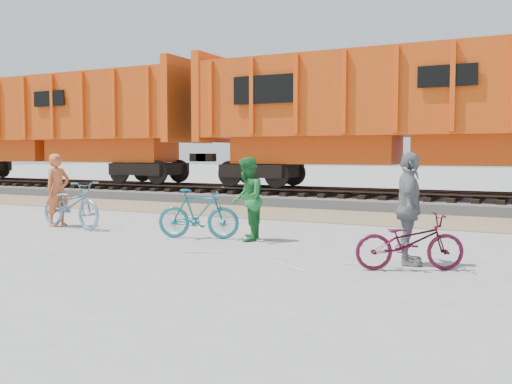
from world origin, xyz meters
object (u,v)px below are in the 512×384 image
bicycle_teal (198,214)px  person_woman (409,209)px  person_solo (58,190)px  bicycle_maroon (410,242)px  bicycle_blue (71,205)px  hopper_car_left (54,123)px  person_man (247,199)px  hopper_car_center (407,111)px

bicycle_teal → person_woman: size_ratio=0.95×
person_solo → person_woman: (8.32, -0.99, 0.02)m
bicycle_teal → person_solo: (-3.98, 0.16, 0.35)m
bicycle_maroon → person_woman: (-0.10, 0.40, 0.45)m
bicycle_teal → person_solo: person_solo is taller
bicycle_blue → person_solo: bearing=89.2°
person_woman → bicycle_teal: bearing=65.9°
bicycle_blue → person_solo: (-0.50, 0.10, 0.31)m
bicycle_blue → person_woman: bearing=-86.0°
bicycle_teal → person_woman: (4.34, -0.83, 0.37)m
hopper_car_left → bicycle_teal: (12.66, -8.46, -2.51)m
bicycle_maroon → person_solo: bearing=53.2°
bicycle_teal → person_solo: bearing=70.0°
hopper_car_left → bicycle_blue: size_ratio=6.84×
person_man → hopper_car_center: bearing=150.6°
hopper_car_center → bicycle_teal: 9.13m
person_woman → bicycle_blue: bearing=70.2°
hopper_car_center → person_woman: bearing=-77.8°
hopper_car_left → hopper_car_center: size_ratio=1.00×
hopper_car_center → bicycle_maroon: 10.24m
hopper_car_center → bicycle_blue: size_ratio=6.84×
hopper_car_left → bicycle_maroon: (17.10, -9.69, -2.59)m
bicycle_teal → person_man: bearing=-96.3°
person_solo → person_man: (4.98, 0.04, -0.03)m
hopper_car_left → person_woman: (17.00, -9.29, -2.14)m
person_solo → bicycle_maroon: bearing=-90.4°
bicycle_maroon → person_man: size_ratio=0.97×
person_man → person_woman: 3.49m
bicycle_blue → person_woman: size_ratio=1.18×
bicycle_maroon → person_man: (-3.44, 1.43, 0.40)m
hopper_car_center → bicycle_teal: size_ratio=8.44×
bicycle_blue → person_solo: size_ratio=1.20×
bicycle_teal → bicycle_maroon: (4.44, -1.23, -0.08)m
hopper_car_center → bicycle_maroon: (2.10, -9.69, -2.59)m
bicycle_blue → person_solo: 0.60m
bicycle_blue → bicycle_maroon: 8.03m
bicycle_maroon → hopper_car_center: bearing=-15.2°
hopper_car_center → person_man: size_ratio=8.53×
bicycle_blue → bicycle_maroon: size_ratio=1.28×
hopper_car_left → person_man: hopper_car_left is taller
bicycle_maroon → person_man: 3.75m
hopper_car_left → person_solo: hopper_car_left is taller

